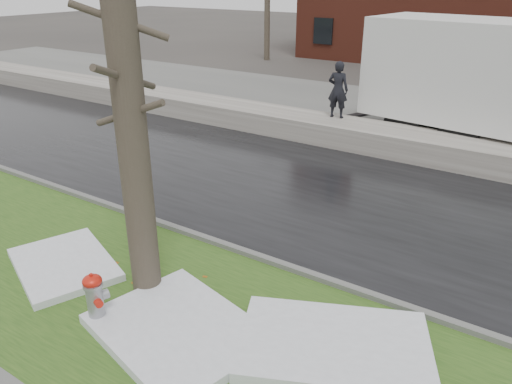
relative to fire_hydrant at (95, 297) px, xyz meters
The scene contains 15 objects.
ground 2.11m from the fire_hydrant, 90.64° to the left, with size 120.00×120.00×0.00m, color #47423D.
verge 0.95m from the fire_hydrant, 91.66° to the left, with size 60.00×4.50×0.04m, color #264717.
road 6.57m from the fire_hydrant, 90.20° to the left, with size 60.00×7.00×0.03m, color black.
parking_lot 15.06m from the fire_hydrant, 90.09° to the left, with size 60.00×9.00×0.03m, color slate.
curb 3.08m from the fire_hydrant, 90.43° to the left, with size 60.00×0.15×0.14m, color slate.
snowbank 10.75m from the fire_hydrant, 90.12° to the left, with size 60.00×1.60×0.75m, color #AFA9A0.
bg_tree_left 27.03m from the fire_hydrant, 116.56° to the left, with size 1.40×1.62×6.50m.
bg_tree_center 28.82m from the fire_hydrant, 102.12° to the left, with size 1.40×1.62×6.50m.
fire_hydrant is the anchor object (origin of this frame).
tree 2.86m from the fire_hydrant, 90.29° to the left, with size 1.29×1.52×6.22m.
box_truck 13.23m from the fire_hydrant, 72.80° to the left, with size 11.95×4.00×3.94m.
worker 11.21m from the fire_hydrant, 95.50° to the left, with size 0.68×0.44×1.86m, color black.
snow_patch_near 1.41m from the fire_hydrant, 20.86° to the left, with size 2.60×2.00×0.16m, color white.
snow_patch_far 2.02m from the fire_hydrant, 158.11° to the left, with size 2.20×1.60×0.14m, color white.
snow_patch_side 3.77m from the fire_hydrant, 23.48° to the left, with size 2.80×1.80×0.18m, color white.
Camera 1 is at (5.72, -6.07, 5.19)m, focal length 35.00 mm.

